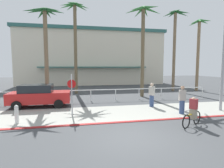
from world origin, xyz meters
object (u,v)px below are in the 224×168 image
palm_tree_4 (199,41)px  stop_sign_bike_lane (72,89)px  palm_tree_3 (175,34)px  cyclist_yellow_0 (193,112)px  palm_tree_0 (45,29)px  pedestrian_1 (152,96)px  bollard_0 (17,114)px  palm_tree_2 (143,31)px  pedestrian_0 (182,101)px  car_red_1 (39,95)px  palm_tree_1 (75,26)px

palm_tree_4 → stop_sign_bike_lane: bearing=-149.9°
palm_tree_3 → cyclist_yellow_0: palm_tree_3 is taller
palm_tree_0 → pedestrian_1: bearing=-29.4°
bollard_0 → palm_tree_0: 9.14m
palm_tree_2 → palm_tree_0: bearing=-179.6°
palm_tree_0 → palm_tree_4: (17.67, 2.88, -0.18)m
pedestrian_0 → palm_tree_0: bearing=143.1°
bollard_0 → palm_tree_3: size_ratio=0.10×
cyclist_yellow_0 → pedestrian_1: pedestrian_1 is taller
pedestrian_0 → car_red_1: bearing=156.9°
stop_sign_bike_lane → palm_tree_1: palm_tree_1 is taller
palm_tree_1 → palm_tree_4: palm_tree_1 is taller
palm_tree_2 → cyclist_yellow_0: (-0.76, -9.19, -5.90)m
palm_tree_0 → palm_tree_1: palm_tree_1 is taller
stop_sign_bike_lane → palm_tree_0: palm_tree_0 is taller
pedestrian_1 → palm_tree_4: bearing=38.5°
palm_tree_2 → cyclist_yellow_0: 10.95m
palm_tree_4 → cyclist_yellow_0: palm_tree_4 is taller
palm_tree_0 → cyclist_yellow_0: palm_tree_0 is taller
palm_tree_2 → palm_tree_3: 6.37m
bollard_0 → palm_tree_0: palm_tree_0 is taller
palm_tree_0 → pedestrian_1: size_ratio=4.54×
palm_tree_0 → car_red_1: bearing=-92.2°
bollard_0 → car_red_1: 4.09m
palm_tree_0 → pedestrian_0: palm_tree_0 is taller
palm_tree_3 → car_red_1: palm_tree_3 is taller
palm_tree_2 → pedestrian_1: bearing=-102.2°
bollard_0 → pedestrian_1: size_ratio=0.55×
palm_tree_0 → cyclist_yellow_0: bearing=-47.1°
palm_tree_3 → pedestrian_1: (-6.46, -7.95, -6.25)m
palm_tree_1 → car_red_1: 9.76m
palm_tree_0 → palm_tree_2: palm_tree_2 is taller
stop_sign_bike_lane → bollard_0: bearing=-160.3°
palm_tree_0 → palm_tree_2: size_ratio=0.92×
palm_tree_0 → cyclist_yellow_0: 13.70m
bollard_0 → pedestrian_1: bearing=15.2°
palm_tree_2 → car_red_1: 11.38m
palm_tree_0 → car_red_1: 6.24m
palm_tree_1 → car_red_1: size_ratio=2.30×
stop_sign_bike_lane → palm_tree_1: bearing=88.6°
bollard_0 → cyclist_yellow_0: cyclist_yellow_0 is taller
palm_tree_3 → cyclist_yellow_0: size_ratio=6.05×
car_red_1 → cyclist_yellow_0: car_red_1 is taller
bollard_0 → pedestrian_0: pedestrian_0 is taller
palm_tree_0 → palm_tree_3: size_ratio=0.83×
palm_tree_3 → car_red_1: bearing=-157.1°
palm_tree_2 → palm_tree_1: bearing=151.9°
pedestrian_0 → palm_tree_2: bearing=90.2°
stop_sign_bike_lane → palm_tree_4: palm_tree_4 is taller
palm_tree_3 → palm_tree_0: bearing=-167.3°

